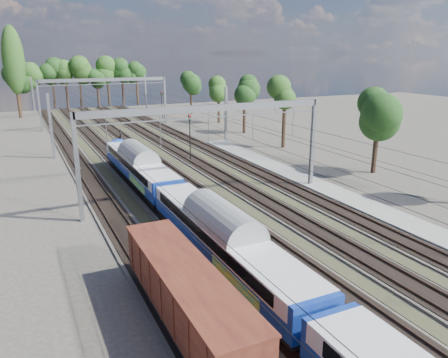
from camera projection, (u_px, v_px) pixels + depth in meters
name	position (u px, v px, depth m)	size (l,w,h in m)	color
track_bed	(161.00, 165.00, 53.88)	(21.00, 130.00, 0.34)	#47423A
platform	(385.00, 214.00, 37.16)	(3.00, 70.00, 0.30)	gray
catenary	(144.00, 107.00, 58.94)	(25.65, 130.00, 9.00)	gray
tree_belt	(128.00, 77.00, 95.05)	(39.98, 101.97, 12.06)	black
poplar	(13.00, 61.00, 90.56)	(4.40, 4.40, 19.04)	black
emu_train	(226.00, 234.00, 27.23)	(2.89, 61.15, 4.23)	black
freight_boxcar	(186.00, 294.00, 21.32)	(2.67, 12.88, 3.32)	black
worker	(121.00, 135.00, 69.53)	(0.61, 0.40, 1.67)	black
signal_near	(190.00, 132.00, 55.46)	(0.37, 0.34, 5.94)	black
signal_far	(162.00, 102.00, 92.10)	(0.40, 0.37, 5.56)	black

